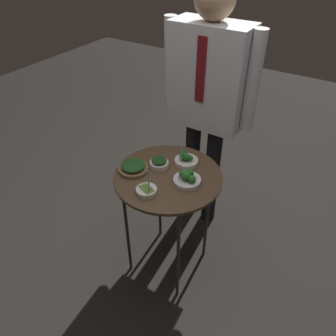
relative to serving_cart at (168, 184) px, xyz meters
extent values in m
plane|color=black|center=(0.00, 0.00, -0.71)|extent=(8.00, 8.00, 0.00)
cylinder|color=brown|center=(0.00, 0.00, 0.06)|extent=(0.62, 0.62, 0.02)
cylinder|color=#2D2D2D|center=(0.18, -0.18, -0.33)|extent=(0.02, 0.02, 0.76)
cylinder|color=#2D2D2D|center=(-0.18, -0.18, -0.33)|extent=(0.02, 0.02, 0.76)
cylinder|color=#2D2D2D|center=(0.18, 0.18, -0.33)|extent=(0.02, 0.02, 0.76)
cylinder|color=#2D2D2D|center=(-0.18, 0.18, -0.33)|extent=(0.02, 0.02, 0.76)
cylinder|color=white|center=(-0.09, 0.04, 0.08)|extent=(0.11, 0.11, 0.03)
ellipsoid|color=#194219|center=(-0.09, 0.04, 0.11)|extent=(0.09, 0.09, 0.02)
cylinder|color=#ADADB2|center=(-0.06, 0.06, 0.14)|extent=(0.01, 0.01, 0.15)
cylinder|color=silver|center=(0.12, 0.00, 0.08)|extent=(0.15, 0.15, 0.03)
sphere|color=#2D7028|center=(0.16, -0.01, 0.11)|extent=(0.04, 0.04, 0.04)
sphere|color=#2D7028|center=(0.12, 0.02, 0.12)|extent=(0.05, 0.05, 0.05)
sphere|color=#2D7028|center=(0.09, 0.01, 0.11)|extent=(0.04, 0.04, 0.04)
sphere|color=#2D7028|center=(0.12, -0.01, 0.12)|extent=(0.05, 0.05, 0.05)
cylinder|color=#ADADB2|center=(0.09, -0.03, 0.13)|extent=(0.01, 0.01, 0.12)
cylinder|color=brown|center=(-0.19, -0.07, 0.08)|extent=(0.17, 0.17, 0.02)
ellipsoid|color=#1E4C1E|center=(-0.19, -0.07, 0.10)|extent=(0.14, 0.14, 0.03)
cylinder|color=silver|center=(-0.02, -0.19, 0.08)|extent=(0.11, 0.11, 0.03)
ellipsoid|color=#7AA847|center=(-0.01, -0.17, 0.10)|extent=(0.09, 0.04, 0.01)
ellipsoid|color=#7AA847|center=(-0.01, -0.18, 0.10)|extent=(0.09, 0.04, 0.01)
ellipsoid|color=#7AA847|center=(-0.02, -0.19, 0.10)|extent=(0.09, 0.04, 0.01)
ellipsoid|color=#7AA847|center=(-0.02, -0.20, 0.10)|extent=(0.09, 0.04, 0.01)
ellipsoid|color=#7AA847|center=(-0.02, -0.20, 0.10)|extent=(0.09, 0.04, 0.01)
cylinder|color=#ADADB2|center=(0.01, -0.20, 0.15)|extent=(0.01, 0.01, 0.16)
cylinder|color=silver|center=(0.03, 0.15, 0.08)|extent=(0.14, 0.14, 0.03)
sphere|color=#236023|center=(0.05, 0.15, 0.11)|extent=(0.04, 0.04, 0.04)
sphere|color=#236023|center=(0.03, 0.16, 0.11)|extent=(0.03, 0.03, 0.03)
sphere|color=#236023|center=(0.00, 0.17, 0.12)|extent=(0.04, 0.04, 0.04)
sphere|color=#236023|center=(0.02, 0.13, 0.11)|extent=(0.03, 0.03, 0.03)
sphere|color=#236023|center=(0.03, 0.14, 0.12)|extent=(0.05, 0.05, 0.05)
cylinder|color=#ADADB2|center=(0.02, 0.12, 0.14)|extent=(0.01, 0.01, 0.14)
cylinder|color=black|center=(-0.12, 0.53, -0.29)|extent=(0.11, 0.11, 0.84)
cylinder|color=black|center=(0.04, 0.53, -0.29)|extent=(0.11, 0.11, 0.84)
cube|color=silver|center=(-0.04, 0.53, 0.45)|extent=(0.47, 0.23, 0.63)
cube|color=maroon|center=(-0.04, 0.42, 0.53)|extent=(0.06, 0.01, 0.38)
cylinder|color=silver|center=(-0.32, 0.53, 0.48)|extent=(0.08, 0.08, 0.58)
cylinder|color=silver|center=(0.23, 0.53, 0.48)|extent=(0.08, 0.08, 0.58)
camera|label=1|loc=(0.77, -1.22, 1.21)|focal=35.00mm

